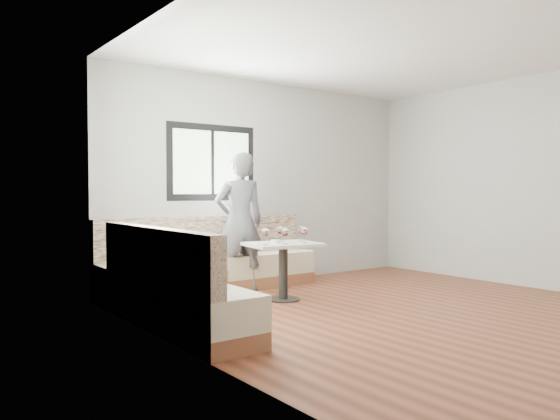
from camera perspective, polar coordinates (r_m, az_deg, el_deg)
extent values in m
cube|color=brown|center=(5.99, 12.95, -10.37)|extent=(5.00, 5.00, 0.01)
cube|color=white|center=(6.04, 13.16, 16.54)|extent=(5.00, 5.00, 0.01)
cube|color=#B7B7B2|center=(7.71, -1.29, 2.91)|extent=(5.00, 0.01, 2.80)
cube|color=#B7B7B2|center=(4.26, -9.28, 3.62)|extent=(0.01, 5.00, 2.80)
cube|color=#B7B7B2|center=(7.92, 24.84, 2.70)|extent=(0.01, 5.00, 2.80)
cube|color=black|center=(7.22, -7.10, 4.94)|extent=(1.30, 0.02, 1.00)
cube|color=black|center=(5.09, -13.89, 6.13)|extent=(0.02, 1.30, 1.00)
cube|color=brown|center=(7.01, -7.04, -7.86)|extent=(2.90, 0.55, 0.16)
cube|color=beige|center=(6.98, -7.05, -6.04)|extent=(2.90, 0.55, 0.29)
cube|color=beige|center=(7.11, -7.88, -2.68)|extent=(2.90, 0.14, 0.50)
cube|color=brown|center=(5.26, -10.70, -11.21)|extent=(0.55, 2.25, 0.16)
cube|color=beige|center=(5.21, -10.72, -8.80)|extent=(0.55, 2.25, 0.29)
cube|color=beige|center=(5.07, -12.84, -4.59)|extent=(0.14, 2.25, 0.50)
cube|color=gold|center=(4.86, -8.83, -7.09)|extent=(0.54, 0.54, 0.12)
cylinder|color=black|center=(6.48, 0.34, -9.29)|extent=(0.40, 0.40, 0.02)
cylinder|color=black|center=(6.42, 0.34, -6.59)|extent=(0.11, 0.11, 0.64)
cube|color=silver|center=(6.38, 0.34, -3.61)|extent=(0.92, 0.77, 0.04)
imported|color=#515058|center=(6.93, -4.26, -1.26)|extent=(0.72, 0.56, 1.77)
cylinder|color=white|center=(6.37, -0.48, -3.28)|extent=(0.10, 0.10, 0.04)
sphere|color=black|center=(6.38, -0.42, -3.17)|extent=(0.02, 0.02, 0.02)
sphere|color=black|center=(6.37, -0.61, -3.18)|extent=(0.02, 0.02, 0.02)
sphere|color=black|center=(6.36, -0.39, -3.19)|extent=(0.02, 0.02, 0.02)
cylinder|color=white|center=(6.13, -1.52, -3.65)|extent=(0.06, 0.06, 0.01)
cylinder|color=white|center=(6.12, -1.52, -3.23)|extent=(0.01, 0.01, 0.08)
ellipsoid|color=white|center=(6.11, -1.52, -2.35)|extent=(0.09, 0.09, 0.10)
cylinder|color=#4C0611|center=(6.12, -1.52, -2.59)|extent=(0.06, 0.06, 0.02)
cylinder|color=white|center=(6.20, 0.56, -3.59)|extent=(0.06, 0.06, 0.01)
cylinder|color=white|center=(6.19, 0.56, -3.17)|extent=(0.01, 0.01, 0.08)
ellipsoid|color=white|center=(6.19, 0.56, -2.30)|extent=(0.09, 0.09, 0.10)
cylinder|color=#4C0611|center=(6.19, 0.56, -2.54)|extent=(0.06, 0.06, 0.02)
cylinder|color=white|center=(6.36, 2.54, -3.44)|extent=(0.06, 0.06, 0.01)
cylinder|color=white|center=(6.36, 2.54, -3.04)|extent=(0.01, 0.01, 0.08)
ellipsoid|color=white|center=(6.35, 2.54, -2.19)|extent=(0.09, 0.09, 0.10)
cylinder|color=#4C0611|center=(6.35, 2.54, -2.42)|extent=(0.06, 0.06, 0.02)
cylinder|color=white|center=(6.49, 0.02, -3.33)|extent=(0.06, 0.06, 0.01)
cylinder|color=white|center=(6.48, 0.02, -2.94)|extent=(0.01, 0.01, 0.08)
ellipsoid|color=white|center=(6.48, 0.02, -2.10)|extent=(0.09, 0.09, 0.10)
cylinder|color=#4C0611|center=(6.48, 0.02, -2.33)|extent=(0.06, 0.06, 0.02)
cylinder|color=white|center=(6.59, 2.24, -3.25)|extent=(0.06, 0.06, 0.01)
cylinder|color=white|center=(6.59, 2.24, -2.86)|extent=(0.01, 0.01, 0.08)
ellipsoid|color=white|center=(6.58, 2.24, -2.04)|extent=(0.09, 0.09, 0.10)
cylinder|color=#4C0611|center=(6.58, 2.24, -2.26)|extent=(0.06, 0.06, 0.02)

